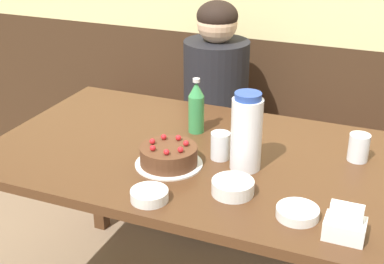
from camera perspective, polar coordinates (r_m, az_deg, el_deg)
The scene contains 12 objects.
bench_seat at distance 2.88m, azimuth 6.11°, elevation -4.41°, with size 1.95×0.38×0.48m.
dining_table at distance 1.98m, azimuth -0.35°, elevation -4.24°, with size 1.43×0.90×0.76m.
birthday_cake at distance 1.83m, azimuth -2.50°, elevation -2.55°, with size 0.23×0.23×0.09m.
water_pitcher at distance 1.77m, azimuth 5.83°, elevation -0.03°, with size 0.10×0.10×0.27m.
soju_bottle at distance 2.05m, azimuth 0.46°, elevation 2.70°, with size 0.06×0.06×0.22m.
napkin_holder at distance 1.52m, azimuth 16.00°, elevation -9.56°, with size 0.11×0.08×0.11m.
bowl_soup_white at distance 1.64m, azimuth -4.57°, elevation -6.73°, with size 0.12×0.12×0.03m.
bowl_rice_small at distance 1.59m, azimuth 11.19°, elevation -8.43°, with size 0.12×0.12×0.03m.
bowl_side_dish at distance 1.67m, azimuth 4.37°, elevation -5.88°, with size 0.13×0.13×0.04m.
glass_water_tall at distance 1.87m, azimuth 3.04°, elevation -1.47°, with size 0.07×0.07×0.10m.
glass_tumbler_short at distance 1.94m, azimuth 17.36°, elevation -1.58°, with size 0.07×0.07×0.10m.
person_pale_blue_shirt at distance 2.68m, azimuth 2.49°, elevation 0.82°, with size 0.31×0.34×1.16m.
Camera 1 is at (0.68, -1.60, 1.62)m, focal length 50.00 mm.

